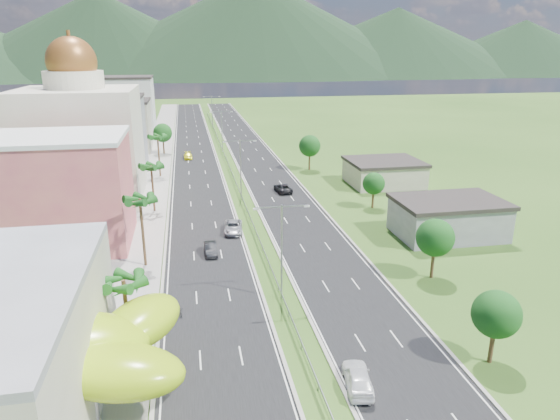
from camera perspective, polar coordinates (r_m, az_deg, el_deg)
ground at (r=48.11m, az=2.50°, el=-15.62°), size 500.00×500.00×0.00m
road_left at (r=131.70m, az=-9.68°, el=6.05°), size 11.00×260.00×0.04m
road_right at (r=132.77m, az=-3.16°, el=6.37°), size 11.00×260.00×0.04m
sidewalk_left at (r=131.90m, az=-13.82°, el=5.82°), size 7.00×260.00×0.12m
median_guardrail at (r=114.35m, az=-5.69°, el=4.73°), size 0.10×216.06×0.76m
streetlight_median_b at (r=53.67m, az=0.18°, el=-3.74°), size 6.04×0.25×11.00m
streetlight_median_c at (r=91.65m, az=-4.55°, el=5.39°), size 6.04×0.25×11.00m
streetlight_median_d at (r=135.77m, az=-6.67°, el=9.42°), size 6.04×0.25×11.00m
streetlight_median_e at (r=180.32m, az=-7.77°, el=11.47°), size 6.04×0.25×11.00m
lime_canopy at (r=42.45m, az=-24.25°, el=-14.40°), size 18.00×15.00×7.40m
pink_shophouse at (r=75.82m, az=-24.49°, el=1.72°), size 20.00×15.00×15.00m
domed_building at (r=97.01m, az=-21.78°, el=7.64°), size 20.00×20.00×28.70m
midrise_grey at (r=121.70m, az=-19.05°, el=8.19°), size 16.00×15.00×16.00m
midrise_beige at (r=143.49m, az=-17.83°, el=9.05°), size 16.00×15.00×13.00m
midrise_white at (r=165.86m, az=-17.02°, el=11.09°), size 16.00×15.00×18.00m
shed_near at (r=77.92m, az=18.65°, el=-1.03°), size 15.00×10.00×5.00m
shed_far at (r=104.78m, az=11.77°, el=4.11°), size 14.00×12.00×4.40m
palm_tree_b at (r=45.80m, az=-17.43°, el=-8.17°), size 3.60×3.60×8.10m
palm_tree_c at (r=63.90m, az=-15.70°, el=0.82°), size 3.60×3.60×9.60m
palm_tree_d at (r=86.33m, az=-14.50°, el=4.63°), size 3.60×3.60×8.60m
palm_tree_e at (r=110.67m, az=-13.81°, el=7.93°), size 3.60×3.60×9.40m
leafy_tree_lfar at (r=135.75m, az=-13.26°, el=8.57°), size 4.90×4.90×8.05m
leafy_tree_ra at (r=47.70m, az=23.49°, el=-10.88°), size 4.20×4.20×6.90m
leafy_tree_rb at (r=62.16m, az=17.31°, el=-3.05°), size 4.55×4.55×7.47m
leafy_tree_rc at (r=87.85m, az=10.67°, el=2.98°), size 3.85×3.85×6.33m
leafy_tree_rd at (r=114.32m, az=3.41°, el=7.32°), size 4.90×4.90×8.05m
mountain_ridge at (r=494.60m, az=-2.68°, el=14.84°), size 860.00×140.00×90.00m
car_dark_left at (r=68.36m, az=-7.92°, el=-4.40°), size 1.71×4.60×1.50m
car_silver_mid_left at (r=75.88m, az=-5.35°, el=-1.96°), size 3.30×6.08×1.62m
car_yellow_far_left at (r=129.12m, az=-10.47°, el=6.11°), size 2.20×5.13×1.47m
car_white_near_right at (r=43.53m, az=8.89°, el=-18.40°), size 2.96×5.52×1.78m
car_dark_far_right at (r=96.94m, az=0.33°, el=2.53°), size 3.11×5.87×1.57m
motorcycle at (r=54.18m, az=-11.34°, el=-11.07°), size 0.86×1.90×1.17m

